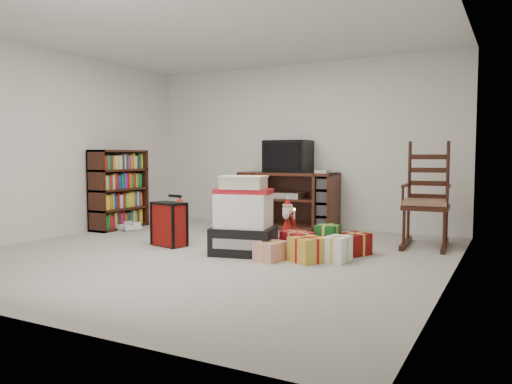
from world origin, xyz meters
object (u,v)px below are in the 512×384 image
at_px(santa_figurine, 287,227).
at_px(mrs_claus_figurine, 180,224).
at_px(rocking_chair, 427,209).
at_px(gift_pile, 244,221).
at_px(teddy_bear, 242,237).
at_px(sneaker_pair, 129,228).
at_px(red_suitcase, 169,224).
at_px(tv_stand, 288,200).
at_px(bookshelf, 119,191).
at_px(gift_cluster, 317,245).
at_px(crt_television, 288,156).

height_order(santa_figurine, mrs_claus_figurine, same).
height_order(rocking_chair, gift_pile, rocking_chair).
xyz_separation_m(teddy_bear, santa_figurine, (0.30, 0.62, 0.06)).
bearing_deg(gift_pile, sneaker_pair, 149.85).
bearing_deg(red_suitcase, tv_stand, 85.56).
xyz_separation_m(gift_pile, red_suitcase, (-1.05, 0.02, -0.10)).
relative_size(gift_pile, teddy_bear, 2.39).
height_order(bookshelf, teddy_bear, bookshelf).
height_order(santa_figurine, sneaker_pair, santa_figurine).
bearing_deg(mrs_claus_figurine, sneaker_pair, 163.63).
distance_m(teddy_bear, gift_cluster, 0.92).
bearing_deg(teddy_bear, gift_cluster, -0.53).
distance_m(tv_stand, gift_pile, 2.10).
xyz_separation_m(rocking_chair, sneaker_pair, (-4.06, -0.74, -0.41)).
height_order(bookshelf, gift_pile, bookshelf).
bearing_deg(santa_figurine, red_suitcase, -146.85).
height_order(gift_pile, santa_figurine, gift_pile).
relative_size(tv_stand, red_suitcase, 2.40).
bearing_deg(santa_figurine, tv_stand, 113.58).
xyz_separation_m(tv_stand, red_suitcase, (-0.67, -2.04, -0.15)).
relative_size(red_suitcase, gift_cluster, 0.55).
bearing_deg(gift_cluster, teddy_bear, 179.47).
bearing_deg(bookshelf, teddy_bear, -15.03).
distance_m(santa_figurine, mrs_claus_figurine, 1.40).
distance_m(rocking_chair, gift_cluster, 1.63).
xyz_separation_m(gift_cluster, crt_television, (-1.19, 1.90, 0.95)).
bearing_deg(sneaker_pair, gift_pile, -5.25).
xyz_separation_m(santa_figurine, crt_television, (-0.57, 1.28, 0.87)).
bearing_deg(mrs_claus_figurine, red_suitcase, -72.11).
height_order(teddy_bear, gift_cluster, teddy_bear).
xyz_separation_m(tv_stand, santa_figurine, (0.55, -1.25, -0.20)).
relative_size(gift_cluster, crt_television, 1.72).
bearing_deg(tv_stand, crt_television, 125.98).
distance_m(gift_pile, teddy_bear, 0.32).
distance_m(gift_pile, crt_television, 2.25).
bearing_deg(gift_pile, rocking_chair, 28.81).
distance_m(rocking_chair, teddy_bear, 2.27).
bearing_deg(crt_television, rocking_chair, -17.07).
distance_m(teddy_bear, mrs_claus_figurine, 1.07).
bearing_deg(bookshelf, sneaker_pair, -21.96).
bearing_deg(sneaker_pair, tv_stand, 46.32).
xyz_separation_m(tv_stand, gift_pile, (0.38, -2.07, -0.05)).
height_order(teddy_bear, crt_television, crt_television).
height_order(gift_pile, gift_cluster, gift_pile).
relative_size(gift_pile, gift_cluster, 0.74).
distance_m(red_suitcase, teddy_bear, 0.94).
height_order(tv_stand, gift_cluster, tv_stand).
relative_size(bookshelf, red_suitcase, 1.88).
bearing_deg(mrs_claus_figurine, bookshelf, 162.49).
relative_size(rocking_chair, sneaker_pair, 4.05).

